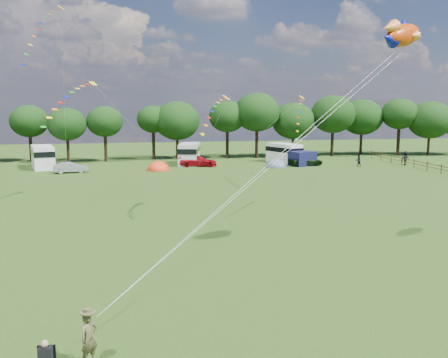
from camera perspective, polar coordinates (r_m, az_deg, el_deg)
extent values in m
plane|color=black|center=(23.98, 3.67, -12.36)|extent=(180.00, 180.00, 0.00)
cylinder|color=black|center=(79.57, -21.21, 3.27)|extent=(0.47, 0.47, 3.90)
ellipsoid|color=black|center=(79.33, -21.37, 6.18)|extent=(5.58, 5.58, 4.74)
cylinder|color=black|center=(75.74, -17.38, 3.09)|extent=(0.44, 0.44, 3.56)
ellipsoid|color=black|center=(75.49, -17.52, 6.00)|extent=(5.56, 5.56, 4.73)
cylinder|color=black|center=(76.26, -13.37, 3.43)|extent=(0.47, 0.47, 3.95)
ellipsoid|color=black|center=(76.02, -13.48, 6.41)|extent=(5.33, 5.33, 4.53)
cylinder|color=black|center=(78.05, -8.04, 3.83)|extent=(0.50, 0.50, 4.33)
ellipsoid|color=black|center=(77.82, -8.11, 6.79)|extent=(4.95, 4.95, 4.21)
cylinder|color=black|center=(77.89, -5.35, 3.49)|extent=(0.43, 0.43, 3.31)
ellipsoid|color=black|center=(77.62, -5.39, 6.65)|extent=(7.03, 7.03, 5.98)
cylinder|color=black|center=(79.22, 0.38, 4.00)|extent=(0.50, 0.50, 4.36)
ellipsoid|color=black|center=(78.99, 0.38, 7.16)|extent=(5.84, 5.84, 4.97)
cylinder|color=black|center=(79.38, 3.76, 4.06)|extent=(0.51, 0.51, 4.55)
ellipsoid|color=black|center=(79.14, 3.80, 7.64)|extent=(7.15, 7.15, 6.08)
cylinder|color=black|center=(81.89, 7.87, 3.67)|extent=(0.42, 0.42, 3.21)
ellipsoid|color=black|center=(81.64, 7.93, 6.60)|extent=(6.90, 6.90, 5.86)
cylinder|color=black|center=(83.55, 12.26, 3.98)|extent=(0.48, 0.48, 4.17)
ellipsoid|color=black|center=(83.31, 12.36, 7.25)|extent=(7.16, 7.16, 6.09)
cylinder|color=black|center=(87.80, 15.37, 3.92)|extent=(0.45, 0.45, 3.66)
ellipsoid|color=black|center=(87.57, 15.49, 6.83)|extent=(7.05, 7.05, 5.99)
cylinder|color=black|center=(88.11, 19.29, 4.08)|extent=(0.52, 0.52, 4.65)
ellipsoid|color=black|center=(87.90, 19.44, 7.04)|extent=(5.96, 5.96, 5.06)
cylinder|color=black|center=(89.52, 22.32, 3.51)|extent=(0.42, 0.42, 3.19)
ellipsoid|color=black|center=(89.28, 22.48, 6.26)|extent=(7.23, 7.23, 6.14)
cylinder|color=#472D19|center=(66.86, 23.58, 1.05)|extent=(0.12, 0.12, 1.20)
cylinder|color=#472D19|center=(69.34, 22.19, 1.38)|extent=(0.12, 0.12, 1.20)
cylinder|color=#472D19|center=(68.06, 22.89, 1.51)|extent=(0.08, 3.00, 0.08)
cylinder|color=#472D19|center=(68.10, 22.87, 1.18)|extent=(0.08, 3.00, 0.08)
cylinder|color=#472D19|center=(71.85, 20.90, 1.69)|extent=(0.12, 0.12, 1.20)
cylinder|color=#472D19|center=(70.55, 21.55, 1.82)|extent=(0.08, 3.00, 0.08)
cylinder|color=#472D19|center=(70.60, 21.53, 1.50)|extent=(0.08, 3.00, 0.08)
cylinder|color=#472D19|center=(74.40, 19.69, 1.97)|extent=(0.12, 0.12, 1.20)
cylinder|color=#472D19|center=(73.09, 20.30, 2.10)|extent=(0.08, 3.00, 0.08)
cylinder|color=#472D19|center=(73.13, 20.28, 1.79)|extent=(0.08, 3.00, 0.08)
cylinder|color=#472D19|center=(76.99, 18.56, 2.23)|extent=(0.12, 0.12, 1.20)
cylinder|color=#472D19|center=(75.65, 19.13, 2.37)|extent=(0.08, 3.00, 0.08)
cylinder|color=#472D19|center=(75.70, 19.12, 2.07)|extent=(0.08, 3.00, 0.08)
cylinder|color=#472D19|center=(79.60, 17.51, 2.48)|extent=(0.12, 0.12, 1.20)
cylinder|color=#472D19|center=(78.25, 18.04, 2.61)|extent=(0.08, 3.00, 0.08)
cylinder|color=#472D19|center=(78.29, 18.03, 2.32)|extent=(0.08, 3.00, 0.08)
cylinder|color=#472D19|center=(82.24, 16.53, 2.71)|extent=(0.12, 0.12, 1.20)
cylinder|color=#472D19|center=(80.88, 17.02, 2.84)|extent=(0.08, 3.00, 0.08)
cylinder|color=#472D19|center=(80.92, 17.01, 2.56)|extent=(0.08, 3.00, 0.08)
imported|color=gray|center=(65.07, -17.13, 1.27)|extent=(4.06, 2.23, 1.35)
imported|color=maroon|center=(68.59, -3.01, 2.06)|extent=(5.29, 2.95, 1.50)
imported|color=black|center=(70.26, 9.33, 2.05)|extent=(5.16, 2.87, 1.34)
cube|color=white|center=(70.70, -20.00, 2.36)|extent=(3.90, 6.42, 2.99)
cube|color=black|center=(70.64, -20.03, 2.85)|extent=(3.98, 6.55, 0.71)
cylinder|color=black|center=(68.95, -19.82, 1.32)|extent=(0.89, 0.50, 0.84)
cylinder|color=black|center=(72.69, -20.08, 1.66)|extent=(0.89, 0.50, 0.84)
cube|color=silver|center=(70.73, -3.98, 2.86)|extent=(3.80, 6.40, 2.99)
cube|color=black|center=(70.67, -3.99, 3.35)|extent=(3.88, 6.53, 0.71)
cylinder|color=black|center=(68.98, -4.13, 1.82)|extent=(0.89, 0.49, 0.84)
cylinder|color=black|center=(72.70, -3.82, 2.17)|extent=(0.89, 0.49, 0.84)
cube|color=white|center=(73.39, 6.88, 2.95)|extent=(4.33, 6.09, 2.80)
cube|color=black|center=(73.33, 6.89, 3.40)|extent=(4.42, 6.21, 0.66)
cylinder|color=black|center=(72.16, 7.77, 2.04)|extent=(0.84, 0.57, 0.79)
cylinder|color=black|center=(74.84, 6.00, 2.30)|extent=(0.84, 0.57, 0.79)
ellipsoid|color=#EF3915|center=(65.29, -7.52, 1.02)|extent=(2.85, 3.28, 2.34)
cylinder|color=#EF3915|center=(65.29, -7.52, 1.04)|extent=(2.99, 2.99, 0.08)
ellipsoid|color=#4D5B6B|center=(68.18, 5.96, 1.37)|extent=(2.78, 3.20, 2.17)
cylinder|color=#4D5B6B|center=(68.18, 5.96, 1.39)|extent=(2.92, 2.92, 0.08)
cube|color=#121339|center=(70.28, 8.94, 2.32)|extent=(3.83, 3.47, 1.97)
imported|color=brown|center=(17.82, -15.17, -17.21)|extent=(0.78, 0.77, 1.81)
cube|color=black|center=(17.46, -19.61, -18.33)|extent=(0.57, 0.10, 0.60)
cube|color=black|center=(17.25, -19.73, -18.56)|extent=(0.43, 0.30, 0.63)
sphere|color=tan|center=(17.04, -19.82, -17.29)|extent=(0.24, 0.24, 0.24)
ellipsoid|color=#B83403|center=(29.48, 19.74, 15.19)|extent=(3.23, 2.51, 1.77)
ellipsoid|color=#CF8C00|center=(29.46, 19.73, 14.92)|extent=(2.02, 1.56, 0.97)
cone|color=orange|center=(28.38, 18.37, 16.09)|extent=(1.33, 1.21, 0.93)
cone|color=#0810A3|center=(28.31, 18.32, 14.99)|extent=(1.33, 1.21, 0.93)
cone|color=#0810A3|center=(29.63, 19.89, 16.26)|extent=(0.95, 1.01, 0.79)
sphere|color=white|center=(30.57, 20.24, 15.23)|extent=(0.30, 0.30, 0.30)
sphere|color=black|center=(30.66, 20.23, 15.21)|extent=(0.15, 0.15, 0.15)
cube|color=gold|center=(50.02, -18.10, 18.12)|extent=(0.69, 0.74, 0.37)
cube|color=red|center=(49.53, -18.49, 17.93)|extent=(0.40, 0.59, 0.10)
cube|color=orange|center=(49.04, -18.88, 17.70)|extent=(0.40, 0.59, 0.11)
cube|color=yellow|center=(48.53, -19.28, 17.37)|extent=(0.39, 0.59, 0.12)
cube|color=#198C1E|center=(48.02, -19.67, 16.93)|extent=(0.39, 0.59, 0.13)
cube|color=#0C1EB2|center=(47.50, -20.07, 16.39)|extent=(0.39, 0.58, 0.14)
cube|color=red|center=(46.97, -20.46, 15.75)|extent=(0.38, 0.58, 0.15)
cube|color=orange|center=(46.45, -20.86, 14.98)|extent=(0.38, 0.58, 0.16)
cube|color=yellow|center=(45.92, -21.26, 14.11)|extent=(0.37, 0.58, 0.17)
cube|color=#198C1E|center=(45.41, -21.66, 13.11)|extent=(0.36, 0.58, 0.17)
cube|color=#0C1EB2|center=(44.90, -22.06, 11.98)|extent=(0.36, 0.57, 0.18)
cube|color=yellow|center=(45.29, -14.74, 10.52)|extent=(0.77, 0.78, 0.37)
cube|color=red|center=(44.86, -15.29, 10.38)|extent=(0.51, 0.56, 0.10)
cube|color=orange|center=(44.44, -15.86, 10.19)|extent=(0.51, 0.56, 0.11)
cube|color=yellow|center=(44.02, -16.43, 9.89)|extent=(0.51, 0.56, 0.12)
cube|color=#198C1E|center=(43.61, -17.01, 9.47)|extent=(0.50, 0.55, 0.13)
cube|color=#0C1EB2|center=(43.20, -17.59, 8.94)|extent=(0.50, 0.55, 0.14)
cube|color=red|center=(42.80, -18.17, 8.29)|extent=(0.50, 0.55, 0.15)
cube|color=orange|center=(42.41, -18.76, 7.53)|extent=(0.49, 0.54, 0.16)
cube|color=yellow|center=(42.03, -19.35, 6.63)|extent=(0.49, 0.54, 0.17)
cube|color=#198C1E|center=(41.67, -19.95, 5.62)|extent=(0.48, 0.54, 0.17)
cube|color=yellow|center=(38.95, 0.28, 9.28)|extent=(0.72, 0.76, 0.36)
cube|color=red|center=(38.36, -0.03, 9.18)|extent=(0.45, 0.58, 0.10)
cube|color=orange|center=(37.77, -0.35, 9.02)|extent=(0.44, 0.58, 0.11)
cube|color=yellow|center=(37.18, -0.68, 8.73)|extent=(0.44, 0.57, 0.12)
cube|color=#198C1E|center=(36.59, -1.02, 8.30)|extent=(0.44, 0.57, 0.13)
cube|color=#0C1EB2|center=(36.01, -1.37, 7.74)|extent=(0.43, 0.57, 0.14)
cube|color=red|center=(35.44, -1.73, 7.02)|extent=(0.43, 0.57, 0.15)
cube|color=orange|center=(34.87, -2.10, 6.15)|extent=(0.42, 0.57, 0.16)
cube|color=yellow|center=(34.32, -2.48, 5.12)|extent=(0.42, 0.56, 0.16)
imported|color=black|center=(70.68, 15.08, 2.07)|extent=(0.89, 0.60, 1.73)
imported|color=black|center=(74.51, 19.99, 2.26)|extent=(1.33, 0.73, 1.96)
cube|color=gold|center=(53.11, 8.90, 9.19)|extent=(0.74, 0.76, 0.36)
cube|color=red|center=(52.56, 8.85, 9.02)|extent=(0.49, 0.55, 0.10)
cube|color=orange|center=(52.02, 8.79, 8.80)|extent=(0.49, 0.55, 0.11)
cube|color=yellow|center=(51.48, 8.73, 8.49)|extent=(0.48, 0.55, 0.12)
cube|color=#198C1E|center=(50.94, 8.67, 8.09)|extent=(0.48, 0.54, 0.13)
cube|color=#0C1EB2|center=(50.40, 8.60, 7.58)|extent=(0.48, 0.54, 0.14)
cube|color=red|center=(49.87, 8.53, 6.97)|extent=(0.47, 0.54, 0.15)
cube|color=orange|center=(49.35, 8.46, 6.26)|extent=(0.47, 0.53, 0.15)
cube|color=yellow|center=(48.84, 8.38, 5.44)|extent=(0.46, 0.53, 0.16)
cube|color=#198C1E|center=(48.35, 8.30, 4.50)|extent=(0.46, 0.53, 0.17)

